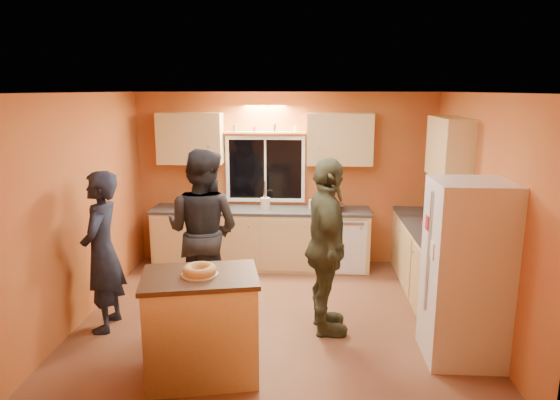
# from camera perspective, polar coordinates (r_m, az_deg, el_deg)

# --- Properties ---
(ground) EXTENTS (4.50, 4.50, 0.00)m
(ground) POSITION_cam_1_polar(r_m,az_deg,el_deg) (6.08, -0.33, -13.14)
(ground) COLOR brown
(ground) RESTS_ON ground
(room_shell) EXTENTS (4.54, 4.04, 2.61)m
(room_shell) POSITION_cam_1_polar(r_m,az_deg,el_deg) (5.97, 1.04, 2.74)
(room_shell) COLOR #B16E2D
(room_shell) RESTS_ON ground
(back_counter) EXTENTS (4.23, 0.62, 0.90)m
(back_counter) POSITION_cam_1_polar(r_m,az_deg,el_deg) (7.50, 0.57, -4.39)
(back_counter) COLOR #DFBB75
(back_counter) RESTS_ON ground
(right_counter) EXTENTS (0.62, 1.84, 0.90)m
(right_counter) POSITION_cam_1_polar(r_m,az_deg,el_deg) (6.55, 17.38, -7.52)
(right_counter) COLOR #DFBB75
(right_counter) RESTS_ON ground
(refrigerator) EXTENTS (0.72, 0.70, 1.80)m
(refrigerator) POSITION_cam_1_polar(r_m,az_deg,el_deg) (5.21, 20.48, -7.72)
(refrigerator) COLOR silver
(refrigerator) RESTS_ON ground
(island) EXTENTS (1.16, 0.90, 1.00)m
(island) POSITION_cam_1_polar(r_m,az_deg,el_deg) (4.79, -8.94, -13.96)
(island) COLOR #DFBB75
(island) RESTS_ON ground
(bundt_pastry) EXTENTS (0.31, 0.31, 0.09)m
(bundt_pastry) POSITION_cam_1_polar(r_m,az_deg,el_deg) (4.58, -9.17, -7.91)
(bundt_pastry) COLOR tan
(bundt_pastry) RESTS_ON island
(person_left) EXTENTS (0.47, 0.68, 1.79)m
(person_left) POSITION_cam_1_polar(r_m,az_deg,el_deg) (5.83, -19.66, -5.58)
(person_left) COLOR black
(person_left) RESTS_ON ground
(person_center) EXTENTS (1.13, 1.00, 1.97)m
(person_center) POSITION_cam_1_polar(r_m,az_deg,el_deg) (6.02, -8.82, -3.53)
(person_center) COLOR black
(person_center) RESTS_ON ground
(person_right) EXTENTS (0.58, 1.18, 1.94)m
(person_right) POSITION_cam_1_polar(r_m,az_deg,el_deg) (5.41, 5.35, -5.41)
(person_right) COLOR #303220
(person_right) RESTS_ON ground
(mixing_bowl) EXTENTS (0.41, 0.41, 0.09)m
(mixing_bowl) POSITION_cam_1_polar(r_m,az_deg,el_deg) (7.36, 5.94, -0.80)
(mixing_bowl) COLOR #311C10
(mixing_bowl) RESTS_ON back_counter
(utensil_crock) EXTENTS (0.14, 0.14, 0.17)m
(utensil_crock) POSITION_cam_1_polar(r_m,az_deg,el_deg) (7.37, -1.70, -0.40)
(utensil_crock) COLOR beige
(utensil_crock) RESTS_ON back_counter
(potted_plant) EXTENTS (0.29, 0.26, 0.29)m
(potted_plant) POSITION_cam_1_polar(r_m,az_deg,el_deg) (5.82, 19.09, -4.01)
(potted_plant) COLOR gray
(potted_plant) RESTS_ON right_counter
(red_box) EXTENTS (0.19, 0.16, 0.07)m
(red_box) POSITION_cam_1_polar(r_m,az_deg,el_deg) (6.77, 16.71, -2.55)
(red_box) COLOR #A7191E
(red_box) RESTS_ON right_counter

